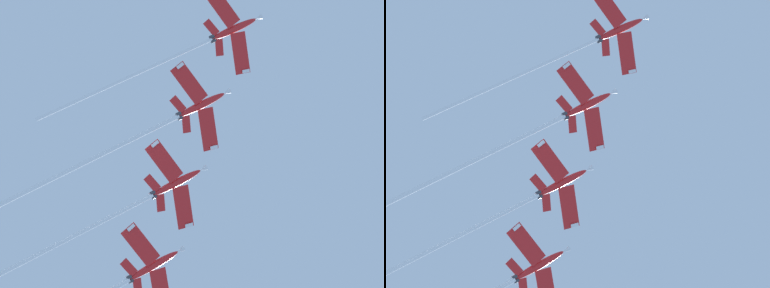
# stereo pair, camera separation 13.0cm
# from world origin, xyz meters

# --- Properties ---
(jet_lead) EXTENTS (44.91, 27.87, 26.65)m
(jet_lead) POSITION_xyz_m (10.67, -24.13, 173.80)
(jet_lead) COLOR red
(jet_second) EXTENTS (44.79, 27.94, 27.35)m
(jet_second) POSITION_xyz_m (-8.12, -20.32, 165.07)
(jet_second) COLOR red
(jet_third) EXTENTS (49.83, 30.76, 28.67)m
(jet_third) POSITION_xyz_m (-24.77, -14.62, 159.51)
(jet_third) COLOR red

